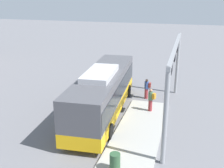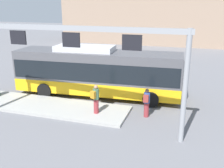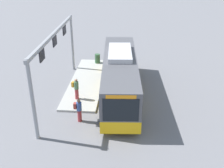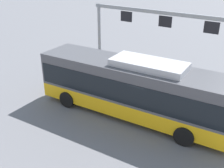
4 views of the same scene
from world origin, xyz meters
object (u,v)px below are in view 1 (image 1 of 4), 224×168
bus_main (103,90)px  person_boarding (147,88)px  person_waiting_near (151,99)px  trash_bin (115,162)px

bus_main → person_boarding: bus_main is taller
bus_main → person_waiting_near: bearing=-74.5°
person_waiting_near → trash_bin: 7.51m
person_waiting_near → bus_main: bearing=37.2°
person_boarding → trash_bin: bearing=91.6°
bus_main → trash_bin: (-6.35, -2.57, -1.20)m
trash_bin → bus_main: bearing=22.0°
person_waiting_near → trash_bin: (-7.47, 0.66, -0.44)m
bus_main → person_waiting_near: bus_main is taller
person_waiting_near → trash_bin: bearing=103.1°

